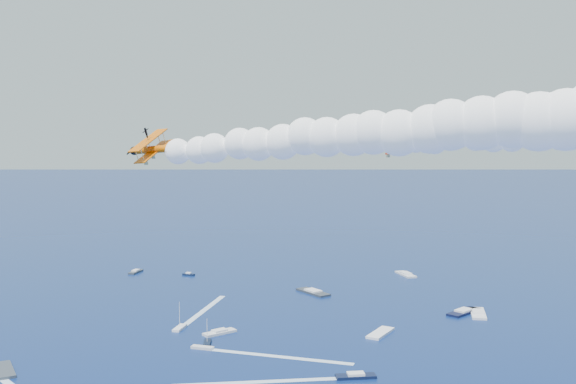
% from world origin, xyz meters
% --- Properties ---
extents(biplane_lead, '(7.70, 9.16, 7.41)m').
position_xyz_m(biplane_lead, '(19.61, 26.11, 56.22)').
color(biplane_lead, '#FF2D05').
extents(biplane_trail, '(6.77, 8.41, 6.94)m').
position_xyz_m(biplane_trail, '(-3.79, -1.80, 55.90)').
color(biplane_trail, '#D75C04').
extents(smoke_trail_trail, '(50.50, 10.25, 9.78)m').
position_xyz_m(smoke_trail_trail, '(21.28, -2.93, 57.77)').
color(smoke_trail_trail, white).
extents(spectator_boats, '(236.87, 186.59, 0.70)m').
position_xyz_m(spectator_boats, '(-1.69, 117.94, 0.35)').
color(spectator_boats, silver).
rests_on(spectator_boats, ground).
extents(boat_wakes, '(85.70, 106.02, 0.04)m').
position_xyz_m(boat_wakes, '(-42.70, 85.59, 0.03)').
color(boat_wakes, white).
rests_on(boat_wakes, ground).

